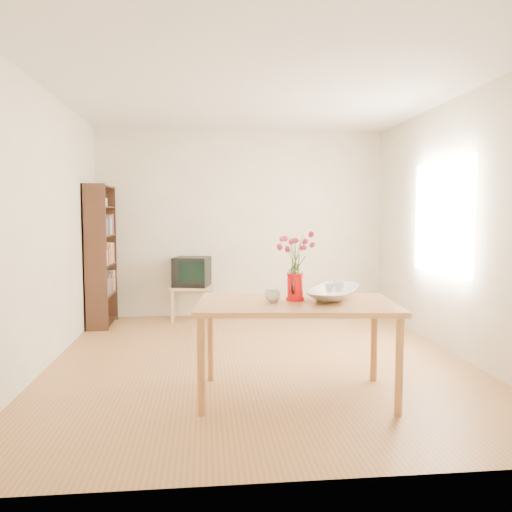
{
  "coord_description": "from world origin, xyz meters",
  "views": [
    {
      "loc": [
        -0.52,
        -4.77,
        1.42
      ],
      "look_at": [
        0.0,
        0.3,
        1.0
      ],
      "focal_mm": 35.0,
      "sensor_mm": 36.0,
      "label": 1
    }
  ],
  "objects": [
    {
      "name": "table",
      "position": [
        0.18,
        -1.01,
        0.68
      ],
      "size": [
        1.6,
        1.02,
        0.75
      ],
      "rotation": [
        0.0,
        0.0,
        -0.1
      ],
      "color": "#A96C3A",
      "rests_on": "ground"
    },
    {
      "name": "teacup_b",
      "position": [
        0.56,
        -0.84,
        0.95
      ],
      "size": [
        0.09,
        0.09,
        0.07
      ],
      "primitive_type": "imported",
      "rotation": [
        0.0,
        0.0,
        1.84
      ],
      "color": "white",
      "rests_on": "bowl"
    },
    {
      "name": "flowers",
      "position": [
        0.18,
        -0.94,
        1.13
      ],
      "size": [
        0.25,
        0.25,
        0.35
      ],
      "primitive_type": null,
      "color": "#D43157",
      "rests_on": "pitcher"
    },
    {
      "name": "bookshelf",
      "position": [
        -1.85,
        1.75,
        0.84
      ],
      "size": [
        0.28,
        0.7,
        1.8
      ],
      "color": "black",
      "rests_on": "ground"
    },
    {
      "name": "pitcher",
      "position": [
        0.18,
        -0.94,
        0.85
      ],
      "size": [
        0.14,
        0.22,
        0.22
      ],
      "rotation": [
        0.0,
        0.0,
        -0.36
      ],
      "color": "red",
      "rests_on": "table"
    },
    {
      "name": "bowl",
      "position": [
        0.52,
        -0.86,
        0.99
      ],
      "size": [
        0.7,
        0.7,
        0.49
      ],
      "primitive_type": "imported",
      "rotation": [
        0.0,
        0.0,
        -0.48
      ],
      "color": "white",
      "rests_on": "table"
    },
    {
      "name": "television",
      "position": [
        -0.7,
        1.98,
        0.66
      ],
      "size": [
        0.54,
        0.51,
        0.39
      ],
      "rotation": [
        0.0,
        0.0,
        -0.23
      ],
      "color": "black",
      "rests_on": "tv_stand"
    },
    {
      "name": "room",
      "position": [
        0.03,
        0.0,
        1.3
      ],
      "size": [
        4.5,
        4.5,
        4.5
      ],
      "color": "#966335",
      "rests_on": "ground"
    },
    {
      "name": "tv_stand",
      "position": [
        -0.7,
        1.97,
        0.39
      ],
      "size": [
        0.6,
        0.45,
        0.46
      ],
      "color": "tan",
      "rests_on": "ground"
    },
    {
      "name": "teacup_a",
      "position": [
        0.48,
        -0.86,
        0.94
      ],
      "size": [
        0.07,
        0.07,
        0.06
      ],
      "primitive_type": "imported",
      "rotation": [
        0.0,
        0.0,
        0.16
      ],
      "color": "white",
      "rests_on": "bowl"
    },
    {
      "name": "mug",
      "position": [
        -0.0,
        -1.0,
        0.8
      ],
      "size": [
        0.15,
        0.15,
        0.09
      ],
      "primitive_type": "imported",
      "rotation": [
        0.0,
        0.0,
        3.53
      ],
      "color": "white",
      "rests_on": "table"
    }
  ]
}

